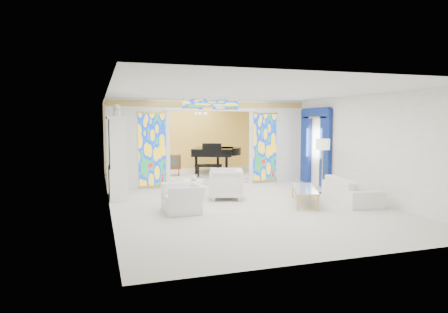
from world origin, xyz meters
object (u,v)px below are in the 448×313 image
object	(u,v)px
coffee_table	(304,189)
sofa	(351,190)
tv_console	(172,162)
grand_piano	(217,152)
china_cabinet	(117,158)
armchair_left	(183,198)
armchair_right	(226,184)

from	to	relation	value
coffee_table	sofa	bearing A→B (deg)	-6.32
coffee_table	tv_console	world-z (taller)	tv_console
tv_console	grand_piano	bearing A→B (deg)	25.38
china_cabinet	coffee_table	world-z (taller)	china_cabinet
armchair_left	armchair_right	distance (m)	2.01
sofa	coffee_table	size ratio (longest dim) A/B	1.12
coffee_table	grand_piano	size ratio (longest dim) A/B	0.65
china_cabinet	tv_console	world-z (taller)	china_cabinet
china_cabinet	armchair_right	distance (m)	3.26
sofa	armchair_left	bearing A→B (deg)	100.48
sofa	grand_piano	bearing A→B (deg)	30.07
armchair_left	coffee_table	bearing A→B (deg)	87.54
sofa	coffee_table	world-z (taller)	sofa
armchair_left	sofa	xyz separation A→B (m)	(4.73, -0.14, -0.01)
armchair_right	tv_console	world-z (taller)	tv_console
coffee_table	china_cabinet	bearing A→B (deg)	152.86
armchair_left	grand_piano	bearing A→B (deg)	153.41
coffee_table	tv_console	size ratio (longest dim) A/B	2.60
china_cabinet	grand_piano	bearing A→B (deg)	41.23
sofa	china_cabinet	bearing A→B (deg)	79.29
coffee_table	armchair_right	bearing A→B (deg)	144.72
china_cabinet	armchair_right	xyz separation A→B (m)	(2.96, -1.16, -0.73)
sofa	tv_console	world-z (taller)	tv_console
armchair_left	tv_console	distance (m)	5.60
china_cabinet	tv_console	bearing A→B (deg)	54.84
armchair_right	china_cabinet	bearing A→B (deg)	-93.75
sofa	tv_console	xyz separation A→B (m)	(-4.00, 5.68, 0.35)
coffee_table	armchair_left	bearing A→B (deg)	-179.85
armchair_left	tv_console	xyz separation A→B (m)	(0.73, 5.54, 0.34)
grand_piano	tv_console	size ratio (longest dim) A/B	4.00
china_cabinet	armchair_left	bearing A→B (deg)	-59.76
armchair_right	sofa	world-z (taller)	armchair_right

